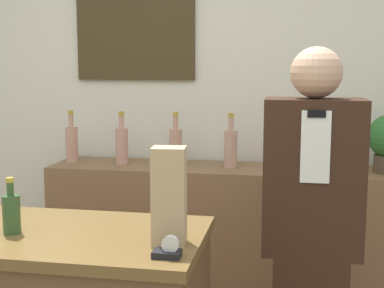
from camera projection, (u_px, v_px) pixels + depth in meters
name	position (u px, v px, depth m)	size (l,w,h in m)	color
back_wall	(200.00, 95.00, 3.32)	(5.20, 0.09, 2.70)	silver
back_shelf	(233.00, 247.00, 3.14)	(2.15, 0.42, 0.96)	brown
shopkeeper	(311.00, 239.00, 2.27)	(0.41, 0.26, 1.61)	#331E14
paper_bag	(169.00, 196.00, 1.81)	(0.12, 0.10, 0.34)	tan
tape_dispenser	(168.00, 251.00, 1.70)	(0.09, 0.06, 0.07)	black
counter_bottle_2	(11.00, 212.00, 1.95)	(0.06, 0.06, 0.21)	#2E4F28
shelf_bottle_0	(72.00, 143.00, 3.24)	(0.08, 0.08, 0.31)	tan
shelf_bottle_1	(122.00, 144.00, 3.17)	(0.08, 0.08, 0.31)	tan
shelf_bottle_2	(176.00, 146.00, 3.12)	(0.08, 0.08, 0.31)	tan
shelf_bottle_3	(231.00, 147.00, 3.06)	(0.08, 0.08, 0.31)	tan
shelf_bottle_4	(288.00, 149.00, 3.01)	(0.08, 0.08, 0.31)	tan
shelf_bottle_5	(348.00, 150.00, 2.96)	(0.08, 0.08, 0.31)	tan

